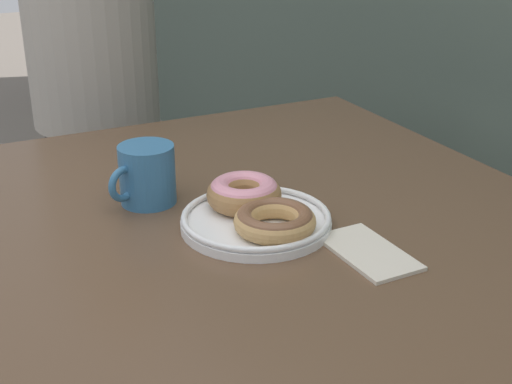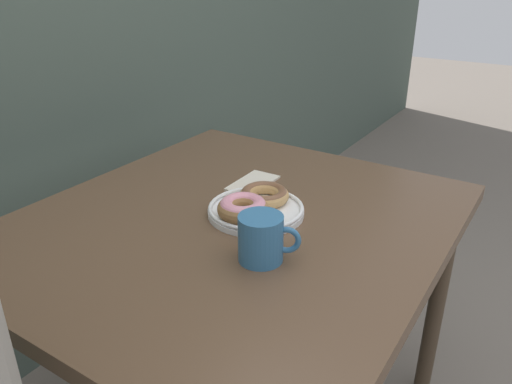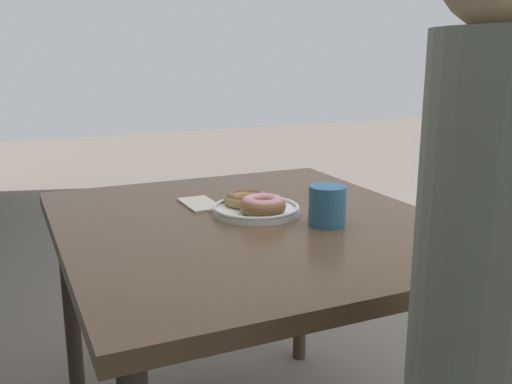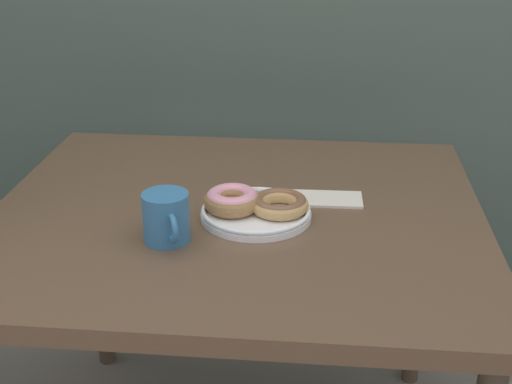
% 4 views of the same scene
% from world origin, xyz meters
% --- Properties ---
extents(dining_table, '(1.07, 0.95, 0.74)m').
position_xyz_m(dining_table, '(0.00, 0.35, 0.67)').
color(dining_table, brown).
rests_on(dining_table, ground_plane).
extents(donut_plate, '(0.26, 0.24, 0.06)m').
position_xyz_m(donut_plate, '(0.04, 0.31, 0.77)').
color(donut_plate, white).
rests_on(donut_plate, dining_table).
extents(coffee_mug, '(0.09, 0.12, 0.10)m').
position_xyz_m(coffee_mug, '(-0.12, 0.19, 0.79)').
color(coffee_mug, teal).
rests_on(coffee_mug, dining_table).
extents(napkin, '(0.16, 0.09, 0.01)m').
position_xyz_m(napkin, '(0.20, 0.42, 0.75)').
color(napkin, beige).
rests_on(napkin, dining_table).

